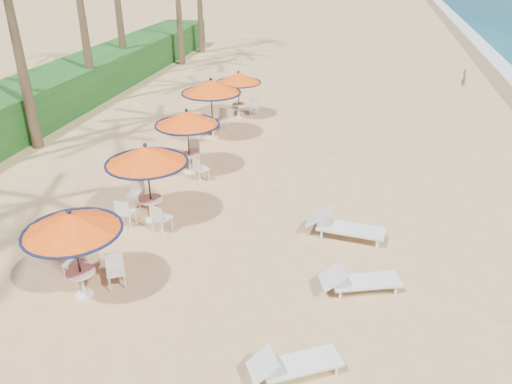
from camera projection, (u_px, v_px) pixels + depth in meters
ground at (301, 341)px, 10.06m from camera, size 160.00×160.00×0.00m
scrub_hedge at (32, 103)px, 21.89m from camera, size 3.00×40.00×1.80m
station_0 at (74, 229)px, 10.66m from camera, size 2.14×2.14×2.23m
station_1 at (145, 165)px, 13.65m from camera, size 2.29×2.29×2.39m
station_2 at (187, 126)px, 16.73m from camera, size 2.20×2.20×2.29m
station_3 at (210, 94)px, 19.76m from camera, size 2.39×2.46×2.49m
station_4 at (239, 82)px, 22.25m from camera, size 2.05×2.05×2.14m
lounger_near at (292, 364)px, 9.12m from camera, size 1.80×1.34×0.63m
lounger_mid at (358, 280)px, 11.35m from camera, size 1.93×1.18×0.66m
lounger_far at (343, 226)px, 13.44m from camera, size 2.15×0.87×0.75m
person at (464, 77)px, 27.73m from camera, size 0.30×0.40×0.99m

